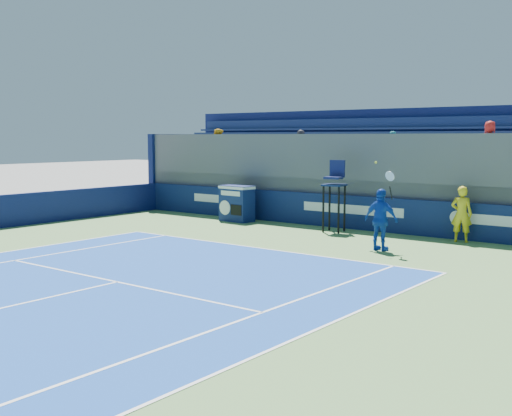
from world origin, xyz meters
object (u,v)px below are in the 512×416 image
Objects in this scene: ball_person at (462,214)px; match_clock at (237,202)px; tennis_player at (381,220)px; umpire_chair at (335,188)px.

ball_person reaches higher than match_clock.
match_clock is at bearing 161.68° from tennis_player.
tennis_player is (-1.28, -2.90, 0.02)m from ball_person.
tennis_player is at bearing -38.68° from umpire_chair.
match_clock is at bearing -10.04° from ball_person.
umpire_chair is 3.87m from tennis_player.
tennis_player is (2.98, -2.38, -0.62)m from umpire_chair.
umpire_chair is (-4.26, -0.51, 0.64)m from ball_person.
ball_person is at bearing 66.16° from tennis_player.
match_clock is 0.54× the size of tennis_player.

